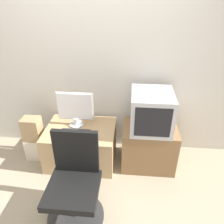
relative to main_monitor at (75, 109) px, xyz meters
The scene contains 11 objects.
ground_plane 1.27m from the main_monitor, 75.78° to the right, with size 12.00×12.00×0.00m, color tan.
wall_back 0.69m from the main_monitor, 53.31° to the left, with size 4.40×0.05×2.60m.
desk 0.51m from the main_monitor, 52.71° to the right, with size 0.91×0.69×0.51m.
side_stand 1.08m from the main_monitor, ahead, with size 0.69×0.50×0.59m.
main_monitor is the anchor object (origin of this frame).
keyboard 0.29m from the main_monitor, 81.95° to the right, with size 0.37×0.12×0.01m.
mouse 0.39m from the main_monitor, 29.77° to the right, with size 0.06×0.04×0.03m.
crt_tv 0.97m from the main_monitor, ahead, with size 0.50×0.54×0.47m.
office_chair 1.01m from the main_monitor, 78.68° to the right, with size 0.59×0.59×0.94m.
cardboard_box_lower 0.84m from the main_monitor, 169.92° to the right, with size 0.25×0.20×0.32m.
cardboard_box_upper 0.65m from the main_monitor, 169.92° to the right, with size 0.23×0.19×0.33m.
Camera 1 is at (0.45, -1.43, 2.11)m, focal length 35.00 mm.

